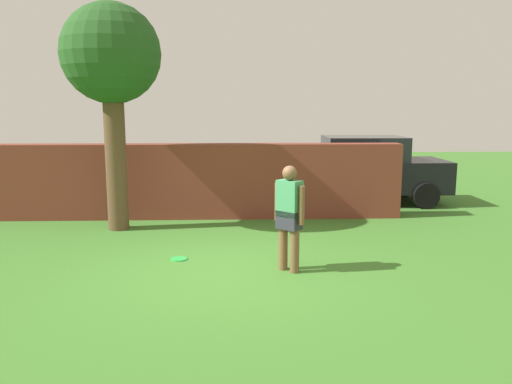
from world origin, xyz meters
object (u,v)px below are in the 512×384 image
object	(u,v)px
car	(363,170)
frisbee_green	(179,259)
person	(289,213)
tree	(111,60)

from	to	relation	value
car	frisbee_green	world-z (taller)	car
person	tree	bearing A→B (deg)	1.83
tree	person	distance (m)	4.93
tree	frisbee_green	bearing A→B (deg)	-55.64
frisbee_green	person	bearing A→B (deg)	-20.18
frisbee_green	car	bearing A→B (deg)	49.15
tree	car	xyz separation A→B (m)	(5.69, 2.72, -2.51)
tree	car	distance (m)	6.78
person	car	distance (m)	6.04
person	frisbee_green	size ratio (longest dim) A/B	6.00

